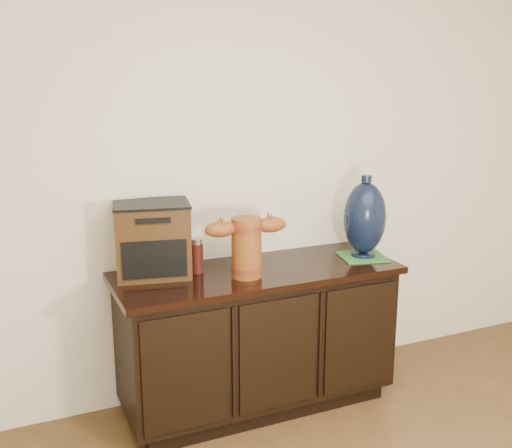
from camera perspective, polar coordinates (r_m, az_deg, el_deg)
name	(u,v)px	position (r m, az deg, el deg)	size (l,w,h in m)	color
sideboard	(257,337)	(3.18, 0.14, -10.67)	(1.46, 0.56, 0.75)	black
terracotta_vessel	(246,244)	(2.90, -0.91, -1.89)	(0.42, 0.16, 0.30)	brown
tv_radio	(153,239)	(2.97, -9.82, -1.43)	(0.41, 0.36, 0.36)	#3B230E
green_mat	(362,256)	(3.31, 10.10, -3.06)	(0.24, 0.24, 0.01)	#326E31
lamp_base	(365,218)	(3.26, 10.32, 0.55)	(0.27, 0.27, 0.44)	black
spray_can	(197,256)	(2.99, -5.62, -3.06)	(0.06, 0.06, 0.18)	#57170F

